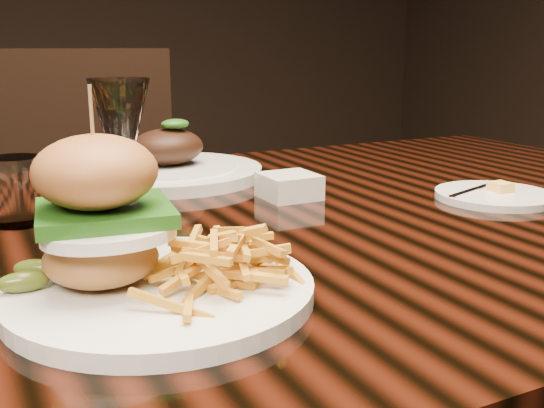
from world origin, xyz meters
name	(u,v)px	position (x,y,z in m)	size (l,w,h in m)	color
dining_table	(227,279)	(0.00, 0.00, 0.67)	(1.60, 0.90, 0.75)	black
burger_plate	(147,249)	(-0.15, -0.20, 0.79)	(0.26, 0.26, 0.18)	white
side_saucer	(494,195)	(0.38, -0.06, 0.76)	(0.16, 0.16, 0.02)	white
ramekin	(289,186)	(0.12, 0.07, 0.77)	(0.07, 0.07, 0.03)	white
wine_glass	(121,123)	(-0.13, -0.02, 0.88)	(0.06, 0.06, 0.18)	white
water_tumbler	(17,191)	(-0.23, 0.10, 0.79)	(0.06, 0.06, 0.08)	white
far_dish	(168,167)	(0.01, 0.28, 0.77)	(0.30, 0.30, 0.10)	white
chair_far	(96,216)	(0.01, 0.89, 0.54)	(0.49, 0.49, 0.95)	black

